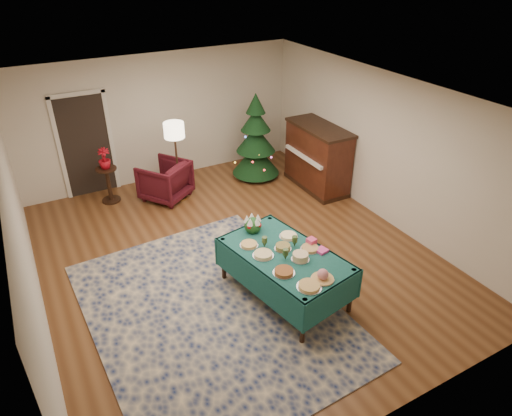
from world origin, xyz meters
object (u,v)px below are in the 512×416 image
gift_box (311,242)px  floor_lamp (174,135)px  side_table (109,185)px  armchair (165,179)px  buffet_table (285,262)px  potted_plant (105,163)px  piano (317,158)px  christmas_tree (256,141)px

gift_box → floor_lamp: 3.68m
side_table → armchair: bearing=-21.9°
side_table → gift_box: bearing=-63.8°
floor_lamp → side_table: size_ratio=2.22×
buffet_table → side_table: 4.43m
potted_plant → piano: piano is taller
potted_plant → floor_lamp: bearing=-24.2°
armchair → gift_box: bearing=69.9°
armchair → side_table: bearing=-57.0°
armchair → piano: size_ratio=0.55×
buffet_table → piano: 3.63m
side_table → piano: (4.04, -1.47, 0.31)m
buffet_table → piano: size_ratio=1.32×
floor_lamp → christmas_tree: size_ratio=0.86×
armchair → potted_plant: bearing=-57.0°
gift_box → floor_lamp: bearing=102.0°
side_table → piano: size_ratio=0.46×
buffet_table → armchair: size_ratio=2.40×
potted_plant → piano: size_ratio=0.26×
piano → side_table: bearing=160.0°
floor_lamp → christmas_tree: 1.95m
gift_box → christmas_tree: christmas_tree is taller
christmas_tree → side_table: bearing=172.6°
gift_box → side_table: 4.62m
christmas_tree → piano: (0.90, -1.06, -0.19)m
side_table → potted_plant: size_ratio=1.76×
buffet_table → christmas_tree: christmas_tree is taller
piano → potted_plant: bearing=160.0°
armchair → piano: 3.19m
gift_box → side_table: bearing=116.2°
floor_lamp → side_table: bearing=155.8°
potted_plant → piano: bearing=-20.0°
side_table → piano: piano is taller
christmas_tree → piano: size_ratio=1.20×
christmas_tree → piano: christmas_tree is taller
armchair → piano: piano is taller
buffet_table → gift_box: bearing=1.0°
christmas_tree → piano: bearing=-49.8°
buffet_table → potted_plant: potted_plant is taller
potted_plant → christmas_tree: christmas_tree is taller
gift_box → piano: piano is taller
buffet_table → gift_box: size_ratio=17.54×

